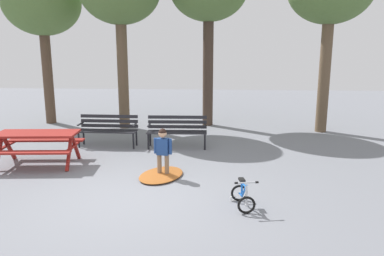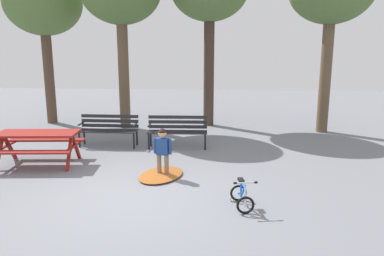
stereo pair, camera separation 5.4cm
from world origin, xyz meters
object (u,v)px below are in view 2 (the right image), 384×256
child_standing (163,149)px  park_bench_far_left (109,128)px  kids_bicycle (242,196)px  picnic_table (38,140)px  park_bench_left (177,129)px

child_standing → park_bench_far_left: bearing=128.0°
child_standing → kids_bicycle: size_ratio=1.71×
child_standing → kids_bicycle: bearing=-42.9°
picnic_table → park_bench_far_left: bearing=57.9°
picnic_table → kids_bicycle: picnic_table is taller
picnic_table → park_bench_far_left: (1.12, 1.79, -0.08)m
child_standing → kids_bicycle: 2.17m
picnic_table → kids_bicycle: size_ratio=3.18×
park_bench_far_left → kids_bicycle: 5.14m
child_standing → kids_bicycle: (1.56, -1.46, -0.40)m
park_bench_far_left → park_bench_left: bearing=-0.2°
park_bench_left → picnic_table: bearing=-149.4°
picnic_table → child_standing: (2.97, -0.58, 0.01)m
park_bench_left → child_standing: (-0.04, -2.36, 0.09)m
park_bench_left → child_standing: child_standing is taller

